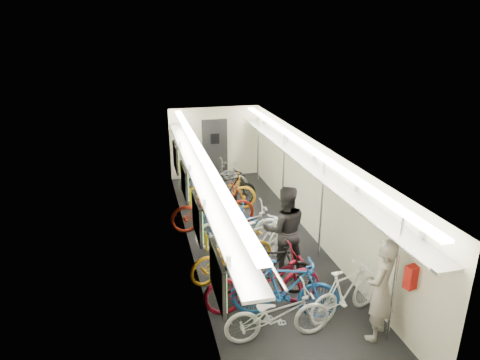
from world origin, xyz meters
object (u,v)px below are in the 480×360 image
passenger_mid (285,230)px  bicycle_1 (285,289)px  bicycle_0 (278,314)px  passenger_near (381,290)px  backpack (413,277)px

passenger_mid → bicycle_1: bearing=79.4°
passenger_mid → bicycle_0: bearing=76.1°
passenger_near → passenger_mid: 2.46m
bicycle_1 → backpack: backpack is taller
bicycle_0 → passenger_mid: (0.79, 1.98, 0.48)m
bicycle_0 → passenger_mid: 2.18m
bicycle_1 → passenger_near: 1.60m
passenger_mid → backpack: bearing=121.7°
passenger_near → passenger_mid: (-0.83, 2.31, 0.05)m
passenger_near → backpack: 0.58m
backpack → bicycle_0: bearing=147.0°
bicycle_1 → passenger_mid: size_ratio=1.01×
passenger_near → passenger_mid: size_ratio=0.95×
bicycle_1 → passenger_near: (1.32, -0.83, 0.32)m
backpack → bicycle_1: bearing=130.6°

